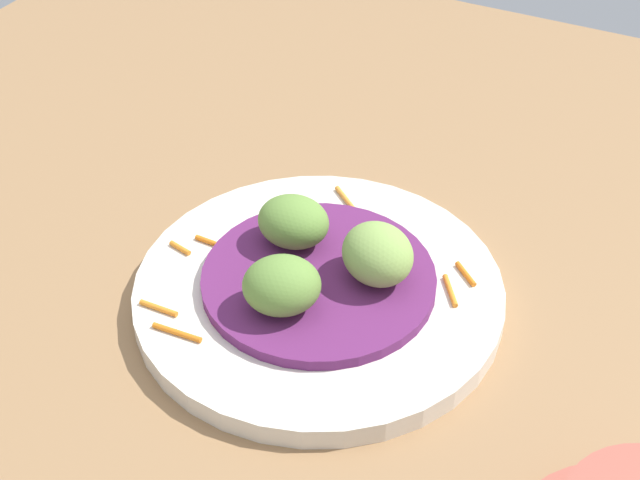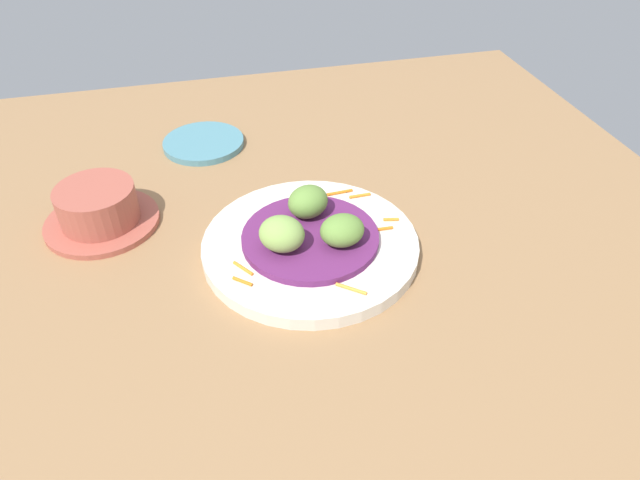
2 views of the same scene
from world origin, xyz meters
TOP-DOWN VIEW (x-y plane):
  - table_surface at (0.00, 0.00)cm, footprint 110.00×110.00cm
  - main_plate at (-1.41, 0.70)cm, footprint 27.05×27.05cm
  - cabbage_bed at (-1.41, 0.70)cm, footprint 17.08×17.08cm
  - carrot_garnish at (-1.52, -1.74)cm, footprint 20.43×22.48cm
  - guac_scoop_left at (-3.88, -2.66)cm, footprint 5.08×5.82cm
  - guac_scoop_center at (2.73, 0.24)cm, footprint 6.73×7.01cm
  - guac_scoop_right at (-3.09, 4.52)cm, footprint 7.03×7.24cm

SIDE VIEW (x-z plane):
  - table_surface at x=0.00cm, z-range 0.00..2.00cm
  - main_plate at x=-1.41cm, z-range 2.00..3.72cm
  - carrot_garnish at x=-1.52cm, z-range 3.72..4.12cm
  - cabbage_bed at x=-1.41cm, z-range 3.72..4.62cm
  - guac_scoop_left at x=-3.88cm, z-range 4.62..8.42cm
  - guac_scoop_center at x=2.73cm, z-range 4.62..8.65cm
  - guac_scoop_right at x=-3.09cm, z-range 4.62..8.87cm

